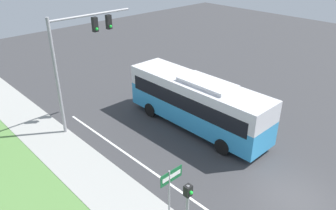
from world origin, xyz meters
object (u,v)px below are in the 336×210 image
object	(u,v)px
bus	(197,100)
signal_gantry	(77,51)
street_sign	(170,187)
pedestrian_signal	(187,209)

from	to	relation	value
bus	signal_gantry	bearing A→B (deg)	134.63
street_sign	signal_gantry	bearing A→B (deg)	79.49
signal_gantry	bus	bearing A→B (deg)	-45.37
signal_gantry	street_sign	bearing A→B (deg)	-100.51
pedestrian_signal	street_sign	distance (m)	1.65
bus	street_sign	xyz separation A→B (m)	(-7.11, -4.90, 0.11)
street_sign	pedestrian_signal	bearing A→B (deg)	-110.85
bus	street_sign	world-z (taller)	bus
signal_gantry	pedestrian_signal	distance (m)	12.33
street_sign	bus	bearing A→B (deg)	34.57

